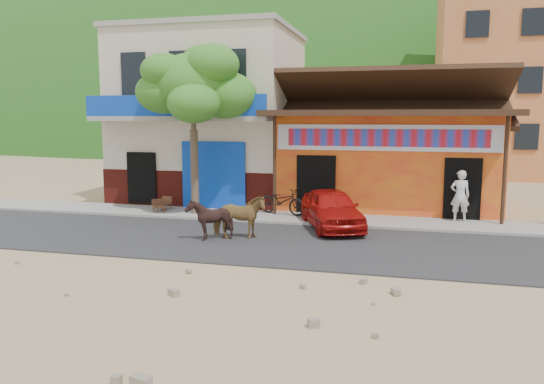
{
  "coord_description": "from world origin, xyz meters",
  "views": [
    {
      "loc": [
        2.71,
        -11.79,
        3.58
      ],
      "look_at": [
        -1.04,
        3.0,
        1.4
      ],
      "focal_mm": 35.0,
      "sensor_mm": 36.0,
      "label": 1
    }
  ],
  "objects_px": {
    "pedestrian": "(460,196)",
    "cafe_chair_right": "(158,200)",
    "cow_dark": "(209,219)",
    "cow_tan": "(239,217)",
    "scooter": "(282,201)",
    "red_car": "(332,209)",
    "cafe_chair_left": "(164,198)",
    "tree": "(194,130)"
  },
  "relations": [
    {
      "from": "pedestrian",
      "to": "cafe_chair_left",
      "type": "bearing_deg",
      "value": -3.89
    },
    {
      "from": "scooter",
      "to": "cafe_chair_right",
      "type": "bearing_deg",
      "value": 117.05
    },
    {
      "from": "pedestrian",
      "to": "cow_dark",
      "type": "bearing_deg",
      "value": 24.48
    },
    {
      "from": "cow_dark",
      "to": "red_car",
      "type": "relative_size",
      "value": 0.33
    },
    {
      "from": "cow_tan",
      "to": "cow_dark",
      "type": "relative_size",
      "value": 1.26
    },
    {
      "from": "scooter",
      "to": "pedestrian",
      "type": "bearing_deg",
      "value": -68.37
    },
    {
      "from": "cow_dark",
      "to": "pedestrian",
      "type": "height_order",
      "value": "pedestrian"
    },
    {
      "from": "cow_tan",
      "to": "cafe_chair_left",
      "type": "xyz_separation_m",
      "value": [
        -4.06,
        3.51,
        -0.11
      ]
    },
    {
      "from": "tree",
      "to": "pedestrian",
      "type": "xyz_separation_m",
      "value": [
        9.1,
        0.78,
        -2.14
      ]
    },
    {
      "from": "pedestrian",
      "to": "cafe_chair_left",
      "type": "relative_size",
      "value": 1.9
    },
    {
      "from": "cafe_chair_right",
      "to": "cow_tan",
      "type": "bearing_deg",
      "value": -75.84
    },
    {
      "from": "red_car",
      "to": "pedestrian",
      "type": "relative_size",
      "value": 2.16
    },
    {
      "from": "red_car",
      "to": "cafe_chair_left",
      "type": "height_order",
      "value": "red_car"
    },
    {
      "from": "cow_tan",
      "to": "cafe_chair_right",
      "type": "relative_size",
      "value": 1.78
    },
    {
      "from": "red_car",
      "to": "cafe_chair_left",
      "type": "xyz_separation_m",
      "value": [
        -6.47,
        1.37,
        -0.1
      ]
    },
    {
      "from": "red_car",
      "to": "cafe_chair_right",
      "type": "height_order",
      "value": "red_car"
    },
    {
      "from": "red_car",
      "to": "cafe_chair_right",
      "type": "xyz_separation_m",
      "value": [
        -6.47,
        0.88,
        -0.12
      ]
    },
    {
      "from": "cow_dark",
      "to": "tree",
      "type": "bearing_deg",
      "value": -141.19
    },
    {
      "from": "cow_tan",
      "to": "cafe_chair_right",
      "type": "xyz_separation_m",
      "value": [
        -4.06,
        3.03,
        -0.13
      ]
    },
    {
      "from": "cafe_chair_right",
      "to": "pedestrian",
      "type": "bearing_deg",
      "value": -34.23
    },
    {
      "from": "cow_dark",
      "to": "red_car",
      "type": "distance_m",
      "value": 4.05
    },
    {
      "from": "scooter",
      "to": "cafe_chair_right",
      "type": "relative_size",
      "value": 2.15
    },
    {
      "from": "tree",
      "to": "cow_dark",
      "type": "xyz_separation_m",
      "value": [
        1.88,
        -3.49,
        -2.47
      ]
    },
    {
      "from": "tree",
      "to": "cafe_chair_left",
      "type": "bearing_deg",
      "value": 165.21
    },
    {
      "from": "scooter",
      "to": "tree",
      "type": "bearing_deg",
      "value": 118.5
    },
    {
      "from": "cow_dark",
      "to": "red_car",
      "type": "xyz_separation_m",
      "value": [
        3.2,
        2.49,
        0.03
      ]
    },
    {
      "from": "tree",
      "to": "cow_dark",
      "type": "bearing_deg",
      "value": -61.77
    },
    {
      "from": "tree",
      "to": "cafe_chair_right",
      "type": "xyz_separation_m",
      "value": [
        -1.4,
        -0.12,
        -2.57
      ]
    },
    {
      "from": "red_car",
      "to": "tree",
      "type": "bearing_deg",
      "value": 146.79
    },
    {
      "from": "cow_dark",
      "to": "cafe_chair_left",
      "type": "xyz_separation_m",
      "value": [
        -3.28,
        3.86,
        -0.07
      ]
    },
    {
      "from": "cow_tan",
      "to": "cafe_chair_left",
      "type": "relative_size",
      "value": 1.68
    },
    {
      "from": "cow_tan",
      "to": "cow_dark",
      "type": "height_order",
      "value": "cow_tan"
    },
    {
      "from": "scooter",
      "to": "cafe_chair_left",
      "type": "height_order",
      "value": "scooter"
    },
    {
      "from": "scooter",
      "to": "cow_dark",
      "type": "bearing_deg",
      "value": -177.93
    },
    {
      "from": "cow_dark",
      "to": "pedestrian",
      "type": "xyz_separation_m",
      "value": [
        7.22,
        4.28,
        0.33
      ]
    },
    {
      "from": "pedestrian",
      "to": "cafe_chair_right",
      "type": "height_order",
      "value": "pedestrian"
    },
    {
      "from": "cafe_chair_left",
      "to": "cafe_chair_right",
      "type": "xyz_separation_m",
      "value": [
        0.0,
        -0.49,
        -0.02
      ]
    },
    {
      "from": "cow_dark",
      "to": "scooter",
      "type": "height_order",
      "value": "cow_dark"
    },
    {
      "from": "cow_tan",
      "to": "red_car",
      "type": "distance_m",
      "value": 3.23
    },
    {
      "from": "cow_dark",
      "to": "cafe_chair_right",
      "type": "bearing_deg",
      "value": -125.3
    },
    {
      "from": "scooter",
      "to": "cafe_chair_right",
      "type": "distance_m",
      "value": 4.54
    },
    {
      "from": "red_car",
      "to": "scooter",
      "type": "height_order",
      "value": "red_car"
    }
  ]
}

